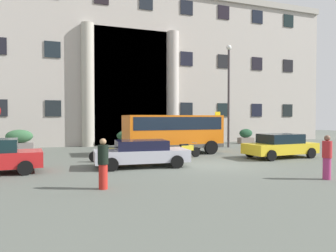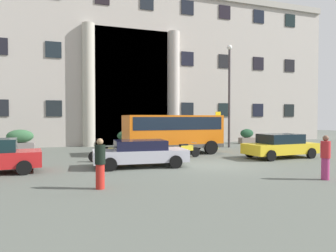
{
  "view_description": "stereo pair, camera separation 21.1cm",
  "coord_description": "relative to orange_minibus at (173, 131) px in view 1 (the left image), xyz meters",
  "views": [
    {
      "loc": [
        -7.8,
        -13.92,
        2.44
      ],
      "look_at": [
        -0.48,
        6.05,
        1.83
      ],
      "focal_mm": 33.55,
      "sensor_mm": 36.0,
      "label": 1
    },
    {
      "loc": [
        -7.6,
        -13.99,
        2.44
      ],
      "look_at": [
        -0.48,
        6.05,
        1.83
      ],
      "focal_mm": 33.55,
      "sensor_mm": 36.0,
      "label": 2
    }
  ],
  "objects": [
    {
      "name": "pedestrian_man_crossing",
      "position": [
        2.56,
        -10.11,
        -0.67
      ],
      "size": [
        0.36,
        0.36,
        1.73
      ],
      "rotation": [
        0.0,
        0.0,
        6.06
      ],
      "color": "#A23067",
      "rests_on": "ground_plane"
    },
    {
      "name": "bus_stop_sign",
      "position": [
        4.28,
        1.66,
        0.21
      ],
      "size": [
        0.44,
        0.08,
        2.84
      ],
      "color": "#969C1B",
      "rests_on": "ground_plane"
    },
    {
      "name": "white_taxi_kerbside",
      "position": [
        -3.42,
        -4.59,
        -0.86
      ],
      "size": [
        4.65,
        2.34,
        1.3
      ],
      "rotation": [
        0.0,
        0.0,
        -0.08
      ],
      "color": "#B2B2BF",
      "rests_on": "ground_plane"
    },
    {
      "name": "orange_minibus",
      "position": [
        0.0,
        0.0,
        0.0
      ],
      "size": [
        6.39,
        2.68,
        2.56
      ],
      "rotation": [
        0.0,
        0.0,
        0.01
      ],
      "color": "orange",
      "rests_on": "ground_plane"
    },
    {
      "name": "ground_plane",
      "position": [
        0.34,
        -5.5,
        -1.6
      ],
      "size": [
        80.0,
        64.0,
        0.12
      ],
      "primitive_type": "cube",
      "color": "#565B53"
    },
    {
      "name": "motorcycle_near_kerb",
      "position": [
        -4.76,
        -2.36,
        -1.09
      ],
      "size": [
        1.93,
        0.64,
        0.89
      ],
      "rotation": [
        0.0,
        0.0,
        -0.2
      ],
      "color": "black",
      "rests_on": "ground_plane"
    },
    {
      "name": "motorcycle_far_end",
      "position": [
        0.01,
        -2.19,
        -1.09
      ],
      "size": [
        1.91,
        0.55,
        0.89
      ],
      "rotation": [
        0.0,
        0.0,
        0.14
      ],
      "color": "black",
      "rests_on": "ground_plane"
    },
    {
      "name": "office_building_facade",
      "position": [
        0.33,
        11.96,
        5.59
      ],
      "size": [
        38.96,
        9.77,
        14.27
      ],
      "color": "#B1A9A0",
      "rests_on": "ground_plane"
    },
    {
      "name": "hedge_planter_entrance_left",
      "position": [
        -9.71,
        4.86,
        -0.79
      ],
      "size": [
        1.87,
        0.98,
        1.55
      ],
      "color": "slate",
      "rests_on": "ground_plane"
    },
    {
      "name": "lamppost_plaza_centre",
      "position": [
        5.78,
        2.56,
        3.19
      ],
      "size": [
        0.4,
        0.4,
        8.19
      ],
      "color": "#3D373B",
      "rests_on": "ground_plane"
    },
    {
      "name": "hedge_planter_east",
      "position": [
        -1.71,
        5.21,
        -0.86
      ],
      "size": [
        2.18,
        0.89,
        1.42
      ],
      "color": "gray",
      "rests_on": "ground_plane"
    },
    {
      "name": "pedestrian_child_trailing",
      "position": [
        -5.9,
        -8.76,
        -0.68
      ],
      "size": [
        0.36,
        0.36,
        1.72
      ],
      "rotation": [
        0.0,
        0.0,
        2.49
      ],
      "color": "#B3231C",
      "rests_on": "ground_plane"
    },
    {
      "name": "parked_hatchback_near",
      "position": [
        5.28,
        -4.18,
        -0.81
      ],
      "size": [
        4.51,
        2.22,
        1.43
      ],
      "rotation": [
        0.0,
        0.0,
        0.06
      ],
      "color": "gold",
      "rests_on": "ground_plane"
    },
    {
      "name": "hedge_planter_far_west",
      "position": [
        9.32,
        5.36,
        -0.9
      ],
      "size": [
        1.4,
        0.7,
        1.34
      ],
      "color": "slate",
      "rests_on": "ground_plane"
    }
  ]
}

